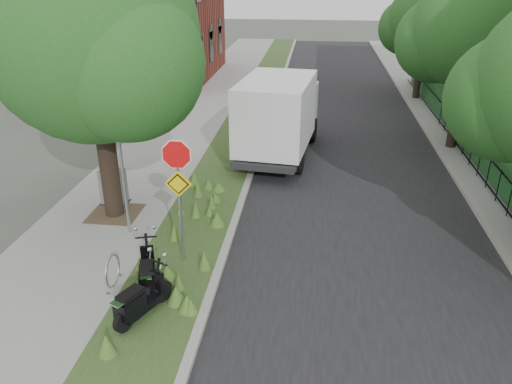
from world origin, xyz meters
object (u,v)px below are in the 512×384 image
scooter_near (148,277)px  utility_cabinet (114,187)px  scooter_far (137,304)px  box_truck (279,113)px  sign_assembly (178,177)px

scooter_near → utility_cabinet: 4.89m
scooter_far → box_truck: bearing=78.5°
sign_assembly → scooter_far: 2.94m
utility_cabinet → scooter_near: bearing=-60.4°
sign_assembly → scooter_near: sign_assembly is taller
scooter_near → utility_cabinet: (-2.42, 4.25, 0.14)m
sign_assembly → scooter_far: (-0.36, -2.27, -1.83)m
scooter_near → box_truck: box_truck is taller
scooter_near → utility_cabinet: utility_cabinet is taller
sign_assembly → utility_cabinet: size_ratio=3.01×
sign_assembly → scooter_far: size_ratio=2.13×
scooter_far → utility_cabinet: 5.76m
scooter_far → utility_cabinet: bearing=115.7°
utility_cabinet → box_truck: bearing=47.3°
box_truck → scooter_near: bearing=-103.1°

